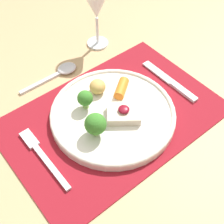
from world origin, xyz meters
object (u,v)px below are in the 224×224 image
object	(u,v)px
fork	(41,154)
knife	(173,83)
wine_glass_near	(96,6)
spoon	(62,71)
dinner_plate	(111,114)

from	to	relation	value
fork	knife	bearing A→B (deg)	-5.39
knife	wine_glass_near	distance (m)	0.28
spoon	dinner_plate	bearing A→B (deg)	-85.76
dinner_plate	wine_glass_near	bearing A→B (deg)	58.99
fork	knife	xyz separation A→B (m)	(0.37, -0.03, 0.00)
dinner_plate	knife	world-z (taller)	dinner_plate
dinner_plate	wine_glass_near	xyz separation A→B (m)	(0.14, 0.24, 0.10)
dinner_plate	knife	bearing A→B (deg)	-4.02
fork	spoon	xyz separation A→B (m)	(0.17, 0.19, 0.00)
dinner_plate	spoon	world-z (taller)	dinner_plate
knife	wine_glass_near	size ratio (longest dim) A/B	1.06
fork	wine_glass_near	bearing A→B (deg)	33.84
knife	spoon	distance (m)	0.29
dinner_plate	spoon	distance (m)	0.20
knife	wine_glass_near	bearing A→B (deg)	99.09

